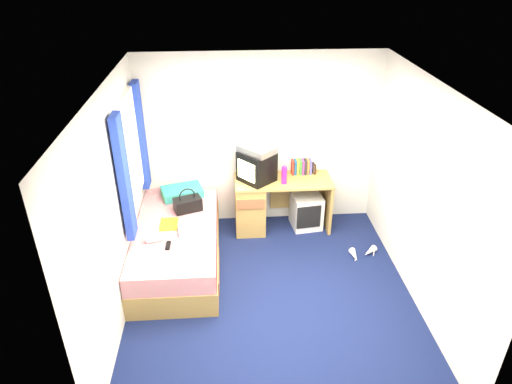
{
  "coord_description": "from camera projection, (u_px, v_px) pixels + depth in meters",
  "views": [
    {
      "loc": [
        -0.46,
        -3.99,
        3.56
      ],
      "look_at": [
        -0.13,
        0.7,
        0.98
      ],
      "focal_mm": 32.0,
      "sensor_mm": 36.0,
      "label": 1
    }
  ],
  "objects": [
    {
      "name": "ground",
      "position": [
        271.0,
        295.0,
        5.23
      ],
      "size": [
        3.4,
        3.4,
        0.0
      ],
      "primitive_type": "plane",
      "color": "#0C1438",
      "rests_on": "ground"
    },
    {
      "name": "white_heels",
      "position": [
        362.0,
        253.0,
        5.87
      ],
      "size": [
        0.38,
        0.28,
        0.09
      ],
      "color": "silver",
      "rests_on": "ground"
    },
    {
      "name": "vcr",
      "position": [
        257.0,
        149.0,
        5.91
      ],
      "size": [
        0.54,
        0.54,
        0.09
      ],
      "primitive_type": "cube",
      "rotation": [
        0.0,
        0.0,
        -0.8
      ],
      "color": "#ADADAF",
      "rests_on": "crt_tv"
    },
    {
      "name": "picture_frame",
      "position": [
        314.0,
        168.0,
        6.28
      ],
      "size": [
        0.04,
        0.12,
        0.14
      ],
      "primitive_type": "cube",
      "rotation": [
        0.0,
        0.0,
        0.15
      ],
      "color": "black",
      "rests_on": "desk"
    },
    {
      "name": "colour_swatch_fan",
      "position": [
        182.0,
        255.0,
        5.01
      ],
      "size": [
        0.22,
        0.17,
        0.01
      ],
      "primitive_type": "cube",
      "rotation": [
        0.0,
        0.0,
        -0.54
      ],
      "color": "yellow",
      "rests_on": "bed"
    },
    {
      "name": "crt_tv",
      "position": [
        257.0,
        167.0,
        6.03
      ],
      "size": [
        0.55,
        0.56,
        0.41
      ],
      "rotation": [
        0.0,
        0.0,
        -0.86
      ],
      "color": "black",
      "rests_on": "desk"
    },
    {
      "name": "storage_cube",
      "position": [
        306.0,
        211.0,
        6.4
      ],
      "size": [
        0.44,
        0.44,
        0.49
      ],
      "primitive_type": "cube",
      "rotation": [
        0.0,
        0.0,
        0.13
      ],
      "color": "silver",
      "rests_on": "ground"
    },
    {
      "name": "desk",
      "position": [
        262.0,
        202.0,
        6.29
      ],
      "size": [
        1.3,
        0.55,
        0.75
      ],
      "color": "#A98746",
      "rests_on": "ground"
    },
    {
      "name": "window_assembly",
      "position": [
        132.0,
        154.0,
        5.24
      ],
      "size": [
        0.11,
        1.42,
        1.4
      ],
      "color": "silver",
      "rests_on": "room_shell"
    },
    {
      "name": "pink_water_bottle",
      "position": [
        284.0,
        175.0,
        5.99
      ],
      "size": [
        0.08,
        0.08,
        0.23
      ],
      "primitive_type": "cylinder",
      "rotation": [
        0.0,
        0.0,
        -0.14
      ],
      "color": "#C21B7B",
      "rests_on": "desk"
    },
    {
      "name": "aerosol_can",
      "position": [
        272.0,
        174.0,
        6.07
      ],
      "size": [
        0.06,
        0.06,
        0.19
      ],
      "primitive_type": "cylinder",
      "rotation": [
        0.0,
        0.0,
        -0.21
      ],
      "color": "silver",
      "rests_on": "desk"
    },
    {
      "name": "bed",
      "position": [
        178.0,
        245.0,
        5.65
      ],
      "size": [
        1.01,
        2.0,
        0.54
      ],
      "color": "#A98746",
      "rests_on": "ground"
    },
    {
      "name": "room_shell",
      "position": [
        274.0,
        183.0,
        4.53
      ],
      "size": [
        3.4,
        3.4,
        3.4
      ],
      "color": "white",
      "rests_on": "ground"
    },
    {
      "name": "towel",
      "position": [
        191.0,
        228.0,
        5.39
      ],
      "size": [
        0.29,
        0.25,
        0.09
      ],
      "primitive_type": "cube",
      "rotation": [
        0.0,
        0.0,
        0.06
      ],
      "color": "silver",
      "rests_on": "bed"
    },
    {
      "name": "water_bottle",
      "position": [
        155.0,
        239.0,
        5.22
      ],
      "size": [
        0.21,
        0.13,
        0.07
      ],
      "primitive_type": "cylinder",
      "rotation": [
        0.0,
        1.57,
        0.31
      ],
      "color": "white",
      "rests_on": "bed"
    },
    {
      "name": "magazine",
      "position": [
        169.0,
        224.0,
        5.54
      ],
      "size": [
        0.21,
        0.28,
        0.01
      ],
      "primitive_type": "cube",
      "rotation": [
        0.0,
        0.0,
        0.02
      ],
      "color": "#CFF31B",
      "rests_on": "bed"
    },
    {
      "name": "pillow",
      "position": [
        182.0,
        192.0,
        6.15
      ],
      "size": [
        0.6,
        0.47,
        0.12
      ],
      "primitive_type": "cube",
      "rotation": [
        0.0,
        0.0,
        0.29
      ],
      "color": "#1A65AE",
      "rests_on": "bed"
    },
    {
      "name": "handbag",
      "position": [
        188.0,
        204.0,
        5.8
      ],
      "size": [
        0.39,
        0.3,
        0.31
      ],
      "rotation": [
        0.0,
        0.0,
        0.35
      ],
      "color": "black",
      "rests_on": "bed"
    },
    {
      "name": "remote_control",
      "position": [
        168.0,
        245.0,
        5.15
      ],
      "size": [
        0.05,
        0.16,
        0.02
      ],
      "primitive_type": "cube",
      "rotation": [
        0.0,
        0.0,
        -0.02
      ],
      "color": "black",
      "rests_on": "bed"
    },
    {
      "name": "book_row",
      "position": [
        301.0,
        167.0,
        6.26
      ],
      "size": [
        0.27,
        0.13,
        0.2
      ],
      "color": "maroon",
      "rests_on": "desk"
    }
  ]
}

